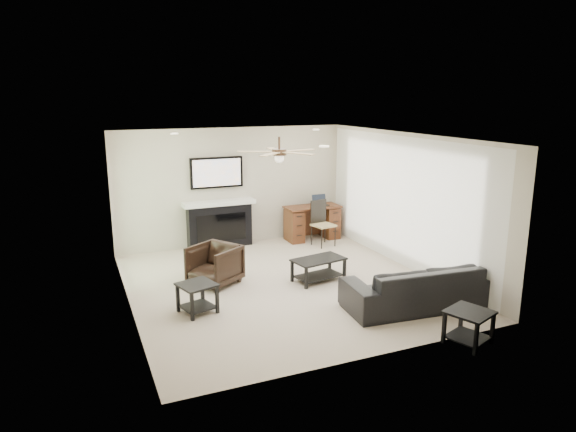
# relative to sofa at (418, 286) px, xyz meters

# --- Properties ---
(room_shell) EXTENTS (5.50, 5.54, 2.52)m
(room_shell) POSITION_rel_sofa_xyz_m (-1.37, 1.76, 1.35)
(room_shell) COLOR #C0B19B
(room_shell) RESTS_ON ground
(sofa) EXTENTS (2.35, 1.09, 0.66)m
(sofa) POSITION_rel_sofa_xyz_m (0.00, 0.00, 0.00)
(sofa) COLOR black
(sofa) RESTS_ON ground
(armchair) EXTENTS (1.03, 1.02, 0.69)m
(armchair) POSITION_rel_sofa_xyz_m (-2.60, 2.15, 0.01)
(armchair) COLOR black
(armchair) RESTS_ON ground
(coffee_table) EXTENTS (0.97, 0.65, 0.40)m
(coffee_table) POSITION_rel_sofa_xyz_m (-0.90, 1.60, -0.13)
(coffee_table) COLOR black
(coffee_table) RESTS_ON ground
(end_table_near) EXTENTS (0.67, 0.67, 0.45)m
(end_table_near) POSITION_rel_sofa_xyz_m (-0.15, -1.25, -0.11)
(end_table_near) COLOR black
(end_table_near) RESTS_ON ground
(end_table_left) EXTENTS (0.62, 0.62, 0.45)m
(end_table_left) POSITION_rel_sofa_xyz_m (-3.15, 1.10, -0.11)
(end_table_left) COLOR black
(end_table_left) RESTS_ON ground
(fireplace_unit) EXTENTS (1.52, 0.34, 1.91)m
(fireplace_unit) POSITION_rel_sofa_xyz_m (-1.91, 4.27, 0.62)
(fireplace_unit) COLOR black
(fireplace_unit) RESTS_ON ground
(desk) EXTENTS (1.22, 0.56, 0.76)m
(desk) POSITION_rel_sofa_xyz_m (0.15, 4.03, 0.05)
(desk) COLOR #3F1C0F
(desk) RESTS_ON ground
(desk_chair) EXTENTS (0.49, 0.51, 0.97)m
(desk_chair) POSITION_rel_sofa_xyz_m (0.15, 3.48, 0.15)
(desk_chair) COLOR black
(desk_chair) RESTS_ON ground
(laptop) EXTENTS (0.33, 0.24, 0.23)m
(laptop) POSITION_rel_sofa_xyz_m (0.35, 4.01, 0.54)
(laptop) COLOR black
(laptop) RESTS_ON desk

